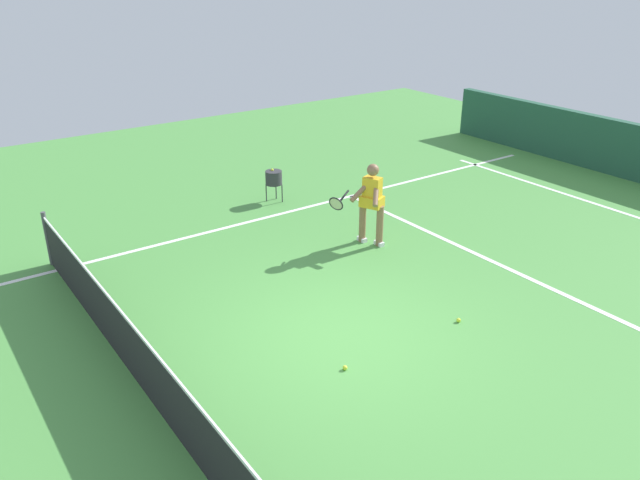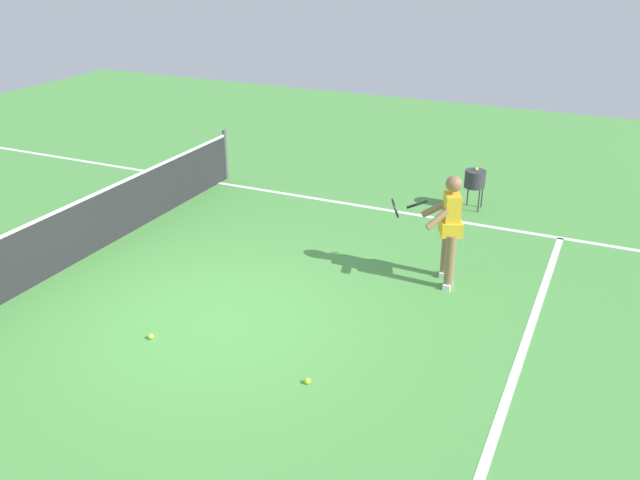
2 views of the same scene
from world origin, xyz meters
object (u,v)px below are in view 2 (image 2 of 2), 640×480
tennis_ball_far (151,337)px  ball_hopper (475,179)px  tennis_player (448,225)px  tennis_ball_near (308,381)px

tennis_ball_far → ball_hopper: (5.84, -2.50, 0.51)m
ball_hopper → tennis_player: bearing=-174.5°
tennis_ball_near → tennis_ball_far: same height
tennis_player → tennis_ball_near: tennis_player is taller
tennis_player → tennis_ball_near: size_ratio=23.48×
tennis_ball_far → ball_hopper: ball_hopper is taller
ball_hopper → tennis_ball_far: bearing=156.8°
tennis_ball_near → ball_hopper: size_ratio=0.09×
tennis_ball_near → tennis_ball_far: size_ratio=1.00×
tennis_player → ball_hopper: tennis_player is taller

